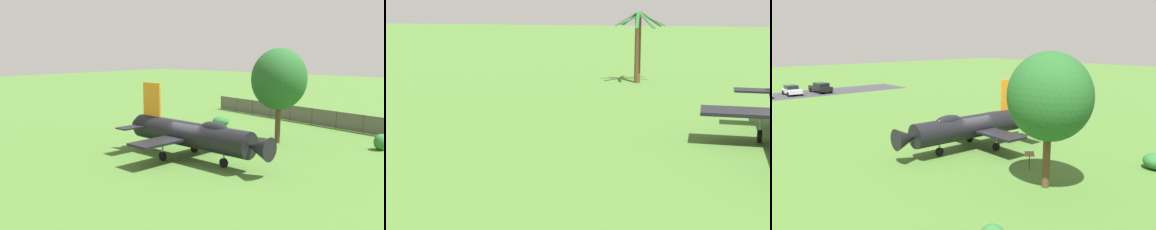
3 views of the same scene
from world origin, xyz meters
The scene contains 7 objects.
ground_plane centered at (0.00, 0.00, 0.00)m, with size 200.00×200.00×0.00m, color #47722D.
display_jet centered at (0.02, 0.38, 1.76)m, with size 8.63×12.12×5.05m.
shade_tree centered at (-8.39, 2.14, 5.12)m, with size 4.83×4.23×7.58m.
palm_tree centered at (8.28, -18.03, 2.91)m, with size 3.83×3.62×5.43m.
info_plaque centered at (-5.89, 0.48, 0.85)m, with size 0.69×0.71×1.14m.
parked_car_black centered at (38.20, -3.16, 0.80)m, with size 4.81×2.28×1.55m.
parked_car_white centered at (38.41, 1.07, 0.74)m, with size 4.27×2.24×1.43m.
Camera 3 is at (-20.54, 18.96, 8.20)m, focal length 35.62 mm.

